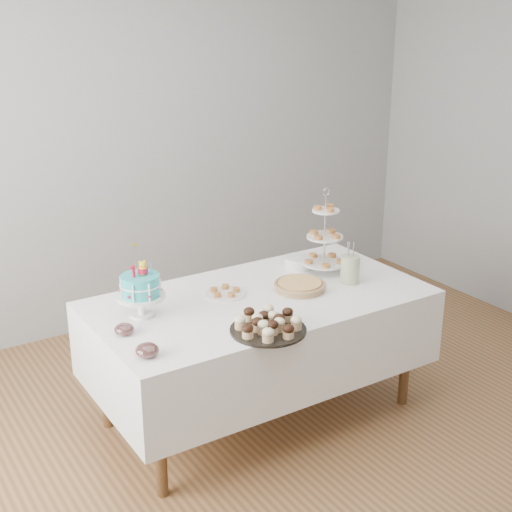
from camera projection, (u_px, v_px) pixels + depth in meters
floor at (288, 438)px, 4.08m from camera, size 5.00×5.00×0.00m
walls at (292, 211)px, 3.62m from camera, size 5.04×4.04×2.70m
table at (260, 333)px, 4.14m from camera, size 1.92×1.02×0.77m
birthday_cake at (141, 297)px, 3.77m from camera, size 0.26×0.26×0.40m
cupcake_tray at (268, 323)px, 3.62m from camera, size 0.39×0.39×0.09m
pie at (300, 285)px, 4.15m from camera, size 0.31×0.31×0.05m
tiered_stand at (325, 237)px, 4.37m from camera, size 0.28×0.28×0.53m
plate_stack at (299, 262)px, 4.49m from camera, size 0.18×0.18×0.07m
pastry_plate at (225, 292)px, 4.08m from camera, size 0.23×0.23×0.03m
jam_bowl_a at (147, 350)px, 3.37m from camera, size 0.11×0.11×0.07m
jam_bowl_b at (124, 329)px, 3.59m from camera, size 0.10×0.10×0.06m
utensil_pitcher at (350, 268)px, 4.24m from camera, size 0.12×0.11×0.26m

